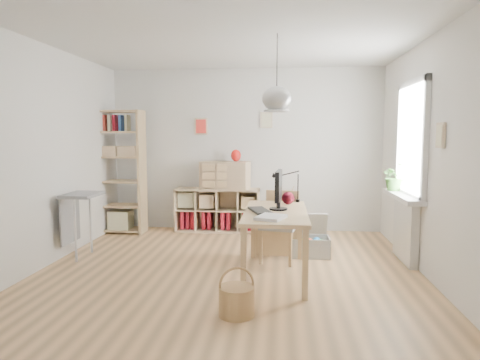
# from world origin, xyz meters

# --- Properties ---
(ground) EXTENTS (4.50, 4.50, 0.00)m
(ground) POSITION_xyz_m (0.00, 0.00, 0.00)
(ground) COLOR tan
(ground) RESTS_ON ground
(room_shell) EXTENTS (4.50, 4.50, 4.50)m
(room_shell) POSITION_xyz_m (0.55, -0.15, 2.00)
(room_shell) COLOR white
(room_shell) RESTS_ON ground
(window_unit) EXTENTS (0.07, 1.16, 1.46)m
(window_unit) POSITION_xyz_m (2.23, 0.60, 1.55)
(window_unit) COLOR white
(window_unit) RESTS_ON ground
(radiator) EXTENTS (0.10, 0.80, 0.80)m
(radiator) POSITION_xyz_m (2.19, 0.60, 0.40)
(radiator) COLOR silver
(radiator) RESTS_ON ground
(windowsill) EXTENTS (0.22, 1.20, 0.06)m
(windowsill) POSITION_xyz_m (2.14, 0.60, 0.83)
(windowsill) COLOR white
(windowsill) RESTS_ON radiator
(desk) EXTENTS (0.70, 1.50, 0.75)m
(desk) POSITION_xyz_m (0.55, -0.15, 0.66)
(desk) COLOR tan
(desk) RESTS_ON ground
(cube_shelf) EXTENTS (1.40, 0.38, 0.72)m
(cube_shelf) POSITION_xyz_m (-0.47, 2.08, 0.30)
(cube_shelf) COLOR tan
(cube_shelf) RESTS_ON ground
(tall_bookshelf) EXTENTS (0.80, 0.38, 2.00)m
(tall_bookshelf) POSITION_xyz_m (-2.04, 1.80, 1.09)
(tall_bookshelf) COLOR tan
(tall_bookshelf) RESTS_ON ground
(side_table) EXTENTS (0.40, 0.55, 0.85)m
(side_table) POSITION_xyz_m (-2.04, 0.35, 0.67)
(side_table) COLOR gray
(side_table) RESTS_ON ground
(chair) EXTENTS (0.52, 0.52, 0.89)m
(chair) POSITION_xyz_m (0.60, 0.47, 0.51)
(chair) COLOR gray
(chair) RESTS_ON ground
(wicker_basket) EXTENTS (0.32, 0.32, 0.44)m
(wicker_basket) POSITION_xyz_m (0.23, -1.28, 0.14)
(wicker_basket) COLOR #9F7448
(wicker_basket) RESTS_ON ground
(storage_chest) EXTENTS (0.50, 0.57, 0.53)m
(storage_chest) POSITION_xyz_m (1.00, 0.75, 0.17)
(storage_chest) COLOR silver
(storage_chest) RESTS_ON ground
(monitor) EXTENTS (0.21, 0.52, 0.45)m
(monitor) POSITION_xyz_m (0.58, -0.06, 1.00)
(monitor) COLOR black
(monitor) RESTS_ON desk
(keyboard) EXTENTS (0.31, 0.48, 0.02)m
(keyboard) POSITION_xyz_m (0.38, -0.21, 0.76)
(keyboard) COLOR black
(keyboard) RESTS_ON desk
(task_lamp) EXTENTS (0.36, 0.13, 0.38)m
(task_lamp) POSITION_xyz_m (0.64, 0.47, 1.01)
(task_lamp) COLOR black
(task_lamp) RESTS_ON desk
(yarn_ball) EXTENTS (0.15, 0.15, 0.15)m
(yarn_ball) POSITION_xyz_m (0.69, 0.34, 0.83)
(yarn_ball) COLOR #49090F
(yarn_ball) RESTS_ON desk
(paper_tray) EXTENTS (0.35, 0.38, 0.03)m
(paper_tray) POSITION_xyz_m (0.51, -0.61, 0.77)
(paper_tray) COLOR white
(paper_tray) RESTS_ON desk
(drawer_chest) EXTENTS (0.83, 0.48, 0.45)m
(drawer_chest) POSITION_xyz_m (-0.32, 2.04, 0.95)
(drawer_chest) COLOR tan
(drawer_chest) RESTS_ON cube_shelf
(red_vase) EXTENTS (0.17, 0.17, 0.20)m
(red_vase) POSITION_xyz_m (-0.14, 2.04, 1.27)
(red_vase) COLOR #A8110E
(red_vase) RESTS_ON drawer_chest
(potted_plant) EXTENTS (0.41, 0.37, 0.38)m
(potted_plant) POSITION_xyz_m (2.12, 0.95, 1.05)
(potted_plant) COLOR #336425
(potted_plant) RESTS_ON windowsill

